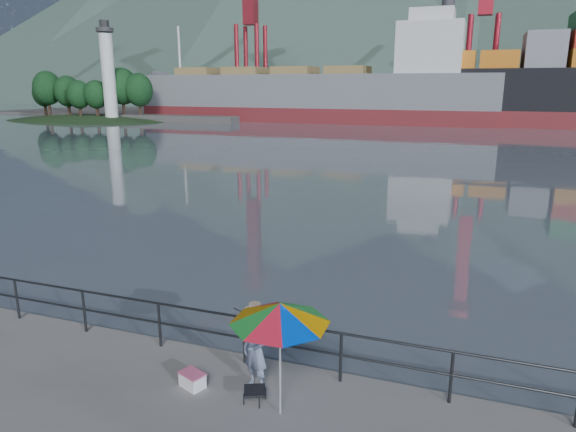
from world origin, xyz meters
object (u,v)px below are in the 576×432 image
at_px(beach_umbrella, 280,313).
at_px(bulk_carrier, 323,94).
at_px(fisherman, 256,350).
at_px(cooler_bag, 192,380).

bearing_deg(beach_umbrella, bulk_carrier, 105.54).
bearing_deg(fisherman, bulk_carrier, 128.55).
relative_size(fisherman, cooler_bag, 3.43).
relative_size(cooler_bag, bulk_carrier, 0.01).
height_order(fisherman, beach_umbrella, beach_umbrella).
xyz_separation_m(fisherman, bulk_carrier, (-19.43, 71.84, 3.28)).
distance_m(fisherman, cooler_bag, 1.36).
bearing_deg(fisherman, beach_umbrella, -16.12).
xyz_separation_m(fisherman, cooler_bag, (-1.13, -0.38, -0.65)).
bearing_deg(fisherman, cooler_bag, -137.97).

